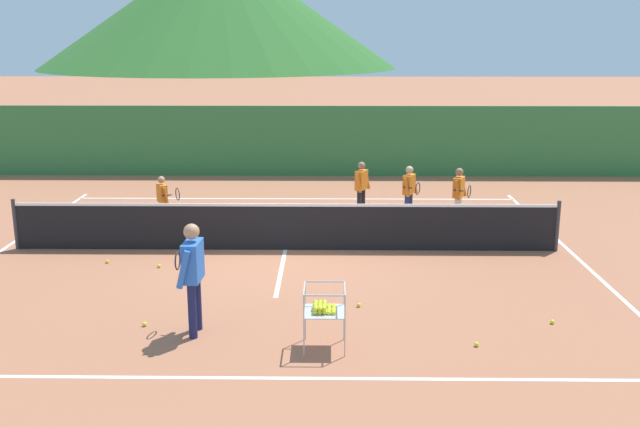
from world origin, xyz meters
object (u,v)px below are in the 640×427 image
student_1 (361,184)px  tennis_ball_1 (145,324)px  tennis_ball_2 (477,344)px  ball_cart (323,308)px  student_0 (163,197)px  tennis_ball_3 (359,305)px  student_2 (409,188)px  student_3 (459,191)px  tennis_ball_6 (552,322)px  tennis_ball_4 (194,299)px  tennis_ball_5 (107,261)px  tennis_ball_0 (159,266)px  instructor (193,268)px  tennis_net (285,226)px

student_1 → tennis_ball_1: student_1 is taller
tennis_ball_2 → ball_cart: bearing=-178.0°
student_0 → ball_cart: (3.69, -6.47, -0.12)m
tennis_ball_2 → tennis_ball_3: (-1.61, 1.50, 0.00)m
ball_cart → student_0: bearing=119.7°
student_2 → tennis_ball_3: bearing=-104.0°
student_3 → ball_cart: bearing=-114.3°
ball_cart → tennis_ball_6: (3.50, 0.91, -0.56)m
tennis_ball_4 → student_3: bearing=43.8°
student_0 → tennis_ball_5: student_0 is taller
student_2 → student_3: student_3 is taller
student_1 → tennis_ball_5: bearing=-143.3°
student_0 → tennis_ball_0: size_ratio=17.47×
student_3 → tennis_ball_5: bearing=-157.7°
student_0 → tennis_ball_3: 6.53m
tennis_ball_2 → tennis_ball_4: same height
ball_cart → tennis_ball_1: ball_cart is taller
student_1 → tennis_ball_4: (-3.00, -5.79, -0.76)m
student_1 → ball_cart: size_ratio=1.48×
instructor → ball_cart: 2.01m
tennis_ball_1 → student_3: bearing=46.3°
tennis_net → ball_cart: (0.82, -4.73, 0.09)m
tennis_ball_1 → tennis_ball_6: bearing=1.6°
student_2 → tennis_ball_6: student_2 is taller
tennis_ball_3 → tennis_ball_4: same height
instructor → tennis_ball_6: size_ratio=24.71×
tennis_ball_3 → ball_cart: bearing=-109.7°
student_3 → ball_cart: 7.44m
ball_cart → tennis_ball_3: (0.56, 1.58, -0.56)m
student_2 → tennis_ball_1: (-4.68, -6.40, -0.75)m
instructor → student_1: size_ratio=1.26×
student_0 → tennis_ball_3: size_ratio=17.47×
ball_cart → tennis_ball_5: size_ratio=13.22×
student_0 → tennis_ball_2: (5.87, -6.40, -0.68)m
tennis_net → tennis_ball_2: size_ratio=163.61×
tennis_net → student_2: size_ratio=8.49×
tennis_ball_1 → tennis_ball_3: (3.29, 0.84, 0.00)m
tennis_ball_4 → student_2: bearing=52.5°
tennis_ball_6 → student_2: bearing=103.9°
tennis_ball_0 → tennis_ball_6: same height
tennis_ball_1 → tennis_ball_2: same height
tennis_net → tennis_ball_6: size_ratio=163.61×
student_3 → tennis_ball_4: 7.26m
tennis_ball_5 → student_0: bearing=79.0°
tennis_ball_0 → student_0: bearing=100.6°
tennis_net → student_2: student_2 is taller
tennis_ball_4 → student_1: bearing=62.6°
student_1 → tennis_ball_3: 6.06m
student_1 → tennis_ball_5: (-5.06, -3.77, -0.76)m
student_3 → tennis_ball_4: bearing=-136.2°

